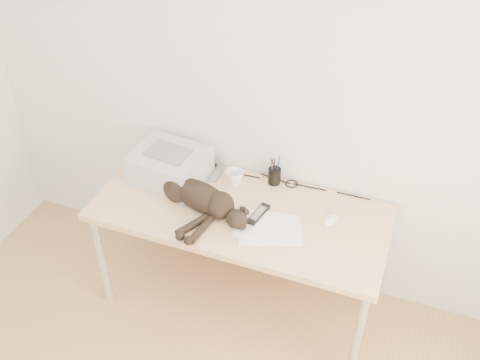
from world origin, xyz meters
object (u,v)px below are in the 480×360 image
at_px(printer, 169,166).
at_px(mouse, 330,218).
at_px(desk, 245,218).
at_px(pen_cup, 274,176).
at_px(cat, 197,197).
at_px(mug, 235,178).

bearing_deg(printer, mouse, -1.76).
distance_m(desk, mouse, 0.50).
xyz_separation_m(desk, pen_cup, (0.10, 0.20, 0.18)).
relative_size(desk, pen_cup, 8.67).
distance_m(cat, pen_cup, 0.48).
bearing_deg(mug, printer, -168.41).
height_order(mug, mouse, mug).
xyz_separation_m(desk, printer, (-0.48, 0.03, 0.22)).
height_order(desk, cat, cat).
bearing_deg(cat, pen_cup, 62.64).
bearing_deg(mug, desk, -44.95).
bearing_deg(mouse, cat, -143.10).
height_order(pen_cup, mouse, pen_cup).
distance_m(desk, cat, 0.34).
relative_size(cat, pen_cup, 3.83).
bearing_deg(cat, mug, 80.40).
relative_size(printer, cat, 0.62).
bearing_deg(pen_cup, printer, -163.24).
bearing_deg(desk, pen_cup, 63.65).
relative_size(pen_cup, mouse, 1.74).
bearing_deg(desk, mug, 135.05).
relative_size(cat, mouse, 6.67).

